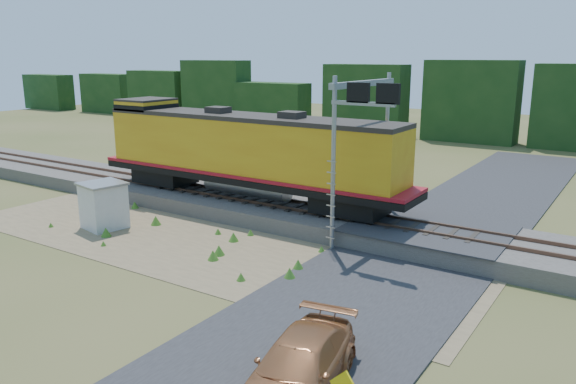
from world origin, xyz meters
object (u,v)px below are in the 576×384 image
Objects in this scene: shed at (104,205)px; car at (299,367)px; locomotive at (243,151)px; signal_gantry at (365,118)px.

car is at bearing -11.65° from shed.
locomotive is 2.52× the size of signal_gantry.
signal_gantry is (11.47, 5.51, 4.49)m from shed.
car is (4.16, -12.13, -4.96)m from signal_gantry.
shed is at bearing -122.75° from locomotive.
shed is at bearing 146.69° from car.
car is (15.64, -6.62, -0.46)m from shed.
car is (11.65, -12.81, -2.69)m from locomotive.
locomotive is 17.53m from car.
signal_gantry is at bearing 98.58° from car.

